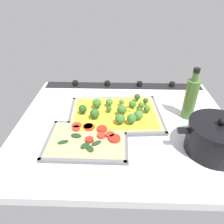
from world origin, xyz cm
name	(u,v)px	position (x,y,z in cm)	size (l,w,h in cm)	color
ground_plane	(124,125)	(0.00, 0.00, -1.50)	(86.34, 73.34, 3.00)	silver
stove_control_panel	(123,85)	(0.00, -33.17, 0.54)	(82.88, 7.00, 2.60)	black
baking_tray_front	(115,115)	(3.94, -4.26, 0.36)	(40.33, 31.21, 1.30)	slate
broccoli_pizza	(116,112)	(3.42, -3.73, 2.13)	(37.77, 28.65, 6.20)	tan
baking_tray_back	(87,141)	(13.50, 13.02, 0.38)	(29.31, 21.85, 1.30)	slate
veggie_pizza_back	(89,138)	(13.06, 12.36, 1.17)	(26.89, 19.43, 1.90)	tan
cooking_pot	(217,138)	(-30.00, 15.76, 5.39)	(26.51, 19.70, 13.08)	black
oil_bottle	(191,98)	(-26.36, -4.69, 8.91)	(4.94, 4.94, 21.54)	#476B2D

